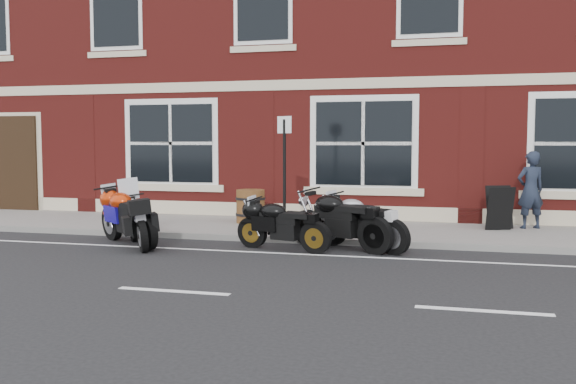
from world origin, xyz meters
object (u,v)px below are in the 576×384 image
Objects in this scene: moto_naked_black at (339,218)px; barrel_planter at (251,206)px; moto_sport_black at (282,223)px; parking_sign at (284,167)px; a_board_sign at (500,208)px; moto_sport_silver at (361,221)px; moto_touring_silver at (139,219)px; pedestrian_left at (531,190)px; moto_sport_red at (129,215)px.

moto_naked_black is 3.50m from barrel_planter.
parking_sign is (-0.24, 1.09, 1.00)m from moto_sport_black.
barrel_planter is at bearing 148.74° from parking_sign.
moto_sport_silver is at bearing -156.37° from a_board_sign.
moto_sport_black is at bearing -30.51° from moto_touring_silver.
a_board_sign is at bearing -37.59° from moto_sport_black.
moto_touring_silver is 0.80× the size of moto_naked_black.
barrel_planter is 2.38m from parking_sign.
moto_touring_silver is 2.16× the size of barrel_planter.
moto_sport_silver is at bearing -39.03° from barrel_planter.
barrel_planter is (-6.21, -0.59, -0.46)m from pedestrian_left.
barrel_planter is at bearing 32.19° from moto_touring_silver.
moto_touring_silver is 2.81m from moto_sport_black.
a_board_sign reaches higher than moto_sport_silver.
moto_naked_black is (-0.40, -0.05, 0.04)m from moto_sport_silver.
moto_sport_red is 0.99× the size of moto_sport_black.
moto_sport_red is 3.21m from parking_sign.
pedestrian_left is at bearing -23.75° from moto_naked_black.
moto_sport_black is at bearing 12.18° from pedestrian_left.
moto_naked_black is at bearing -159.84° from a_board_sign.
moto_sport_red is at bearing 123.83° from moto_naked_black.
moto_sport_red is 2.01× the size of a_board_sign.
moto_sport_red is at bearing 127.77° from moto_sport_silver.
moto_touring_silver is 3.85m from moto_naked_black.
a_board_sign is 0.39× the size of parking_sign.
moto_sport_black is at bearing 138.88° from moto_naked_black.
moto_sport_black is 1.13× the size of pedestrian_left.
moto_touring_silver is at bearing 130.14° from moto_sport_silver.
pedestrian_left reaches higher than moto_sport_silver.
parking_sign reaches higher than moto_touring_silver.
barrel_planter reaches higher than moto_sport_black.
pedestrian_left is (4.68, 3.42, 0.46)m from moto_sport_black.
pedestrian_left is (7.48, 3.66, 0.44)m from moto_touring_silver.
moto_sport_silver is at bearing 18.14° from pedestrian_left.
moto_sport_red reaches higher than moto_sport_silver.
moto_naked_black is 1.69m from parking_sign.
parking_sign is (2.55, 1.32, 0.98)m from moto_touring_silver.
moto_sport_silver is at bearing -25.96° from moto_touring_silver.
parking_sign is (-1.24, 0.68, 0.92)m from moto_naked_black.
moto_sport_red is at bearing -135.12° from parking_sign.
moto_sport_red is 3.09m from moto_sport_black.
a_board_sign reaches higher than moto_naked_black.
moto_touring_silver is 8.34m from pedestrian_left.
moto_sport_silver is 3.77m from barrel_planter.
moto_sport_silver is (1.40, 0.46, 0.04)m from moto_sport_black.
parking_sign reaches higher than moto_naked_black.
moto_touring_silver is at bearing -78.99° from moto_sport_red.
moto_naked_black is 2.20× the size of a_board_sign.
moto_naked_black is 0.87× the size of parking_sign.
a_board_sign reaches higher than moto_sport_red.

